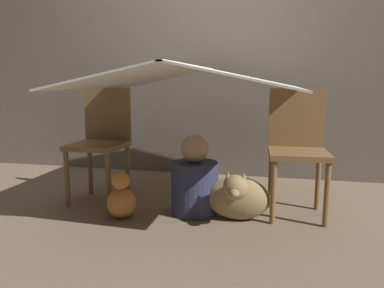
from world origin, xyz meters
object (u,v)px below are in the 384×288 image
(person_front, at_px, (195,182))
(dog, at_px, (237,196))
(chair_left, at_px, (102,138))
(chair_right, at_px, (297,145))

(person_front, bearing_deg, dog, -15.15)
(chair_left, distance_m, dog, 1.14)
(person_front, distance_m, dog, 0.32)
(person_front, bearing_deg, chair_left, 168.67)
(chair_right, bearing_deg, dog, -151.53)
(chair_left, bearing_deg, chair_right, 2.39)
(chair_left, height_order, dog, chair_left)
(chair_right, xyz_separation_m, person_front, (-0.69, -0.15, -0.26))
(dog, bearing_deg, person_front, 164.85)
(chair_left, bearing_deg, person_front, -8.95)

